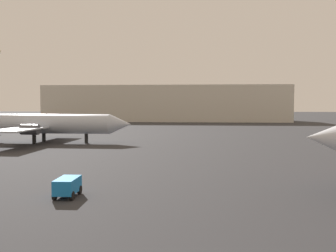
# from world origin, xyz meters

# --- Properties ---
(airplane_on_taxiway) EXTENTS (28.61, 23.66, 9.06)m
(airplane_on_taxiway) POSITION_xyz_m (-24.89, 47.40, 3.11)
(airplane_on_taxiway) COLOR #B2BCCC
(airplane_on_taxiway) RESTS_ON ground_plane
(baggage_cart) EXTENTS (1.42, 2.43, 1.30)m
(baggage_cart) POSITION_xyz_m (-8.68, 13.59, 0.76)
(baggage_cart) COLOR #1972BF
(baggage_cart) RESTS_ON ground_plane
(terminal_building) EXTENTS (89.48, 22.13, 13.19)m
(terminal_building) POSITION_xyz_m (-11.31, 128.12, 6.60)
(terminal_building) COLOR beige
(terminal_building) RESTS_ON ground_plane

